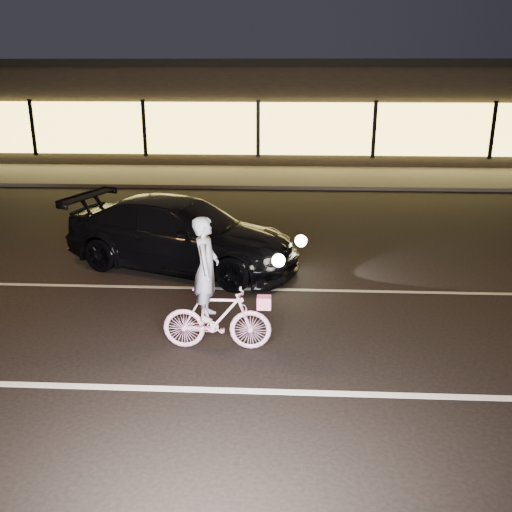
{
  "coord_description": "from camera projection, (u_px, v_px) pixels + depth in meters",
  "views": [
    {
      "loc": [
        1.1,
        -7.83,
        3.94
      ],
      "look_at": [
        0.66,
        0.6,
        1.12
      ],
      "focal_mm": 40.0,
      "sensor_mm": 36.0,
      "label": 1
    }
  ],
  "objects": [
    {
      "name": "lane_stripe_far",
      "position": [
        224.0,
        288.0,
        10.61
      ],
      "size": [
        60.0,
        0.1,
        0.01
      ],
      "primitive_type": "cube",
      "color": "gray",
      "rests_on": "ground"
    },
    {
      "name": "cyclist",
      "position": [
        214.0,
        304.0,
        8.16
      ],
      "size": [
        1.58,
        0.55,
        1.99
      ],
      "rotation": [
        0.0,
        0.0,
        1.57
      ],
      "color": "#E744A2",
      "rests_on": "ground"
    },
    {
      "name": "lane_stripe_near",
      "position": [
        196.0,
        390.0,
        7.3
      ],
      "size": [
        60.0,
        0.12,
        0.01
      ],
      "primitive_type": "cube",
      "color": "silver",
      "rests_on": "ground"
    },
    {
      "name": "storefront",
      "position": [
        263.0,
        107.0,
        26.0
      ],
      "size": [
        25.4,
        8.42,
        4.2
      ],
      "color": "black",
      "rests_on": "ground"
    },
    {
      "name": "sedan",
      "position": [
        182.0,
        234.0,
        11.55
      ],
      "size": [
        5.24,
        3.47,
        1.41
      ],
      "rotation": [
        0.0,
        0.0,
        1.23
      ],
      "color": "black",
      "rests_on": "ground"
    },
    {
      "name": "ground",
      "position": [
        211.0,
        337.0,
        8.72
      ],
      "size": [
        90.0,
        90.0,
        0.0
      ],
      "primitive_type": "plane",
      "color": "black",
      "rests_on": "ground"
    },
    {
      "name": "sidewalk",
      "position": [
        256.0,
        177.0,
        21.01
      ],
      "size": [
        30.0,
        4.0,
        0.12
      ],
      "primitive_type": "cube",
      "color": "#383533",
      "rests_on": "ground"
    }
  ]
}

